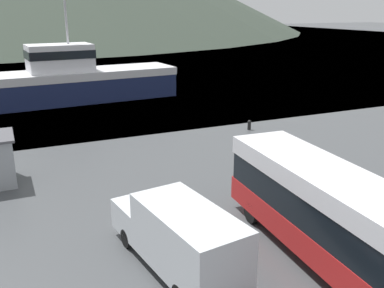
# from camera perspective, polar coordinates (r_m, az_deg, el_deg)

# --- Properties ---
(water_surface) EXTENTS (240.00, 240.00, 0.00)m
(water_surface) POSITION_cam_1_polar(r_m,az_deg,el_deg) (147.92, -20.06, 13.41)
(water_surface) COLOR slate
(water_surface) RESTS_ON ground
(tour_bus) EXTENTS (3.06, 11.22, 3.24)m
(tour_bus) POSITION_cam_1_polar(r_m,az_deg,el_deg) (14.99, 19.08, -9.42)
(tour_bus) COLOR red
(tour_bus) RESTS_ON ground
(delivery_van) EXTENTS (2.84, 6.43, 2.42)m
(delivery_van) POSITION_cam_1_polar(r_m,az_deg,el_deg) (14.36, -1.78, -12.10)
(delivery_van) COLOR silver
(delivery_van) RESTS_ON ground
(fishing_boat) EXTENTS (18.11, 6.12, 10.62)m
(fishing_boat) POSITION_cam_1_polar(r_m,az_deg,el_deg) (41.92, -14.98, 8.40)
(fishing_boat) COLOR #19234C
(fishing_boat) RESTS_ON water_surface
(mooring_bollard) EXTENTS (0.28, 0.28, 0.71)m
(mooring_bollard) POSITION_cam_1_polar(r_m,az_deg,el_deg) (31.13, 7.65, 2.60)
(mooring_bollard) COLOR black
(mooring_bollard) RESTS_ON ground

